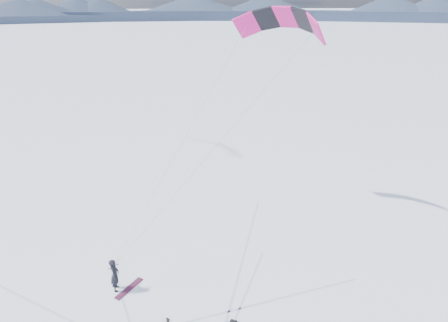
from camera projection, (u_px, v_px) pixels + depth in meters
horizon_hills at (163, 258)px, 13.59m from camera, size 704.84×706.81×9.60m
snowkiter at (117, 289)px, 17.94m from camera, size 0.62×0.73×1.71m
snowboard at (129, 288)px, 17.96m from camera, size 1.63×1.02×0.04m
power_kite at (281, 23)px, 20.93m from camera, size 12.74×6.02×11.19m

